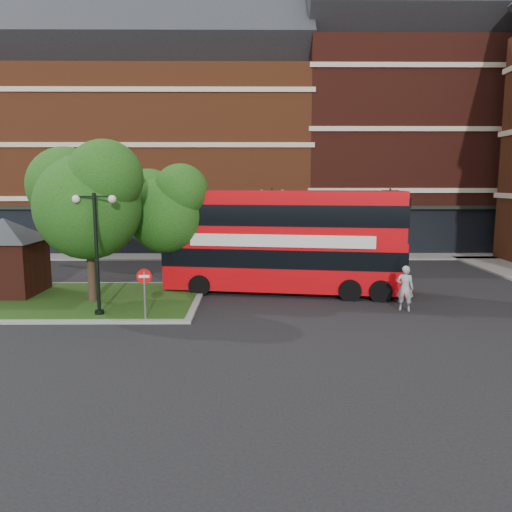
{
  "coord_description": "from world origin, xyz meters",
  "views": [
    {
      "loc": [
        0.66,
        -19.37,
        5.4
      ],
      "look_at": [
        0.84,
        3.59,
        2.0
      ],
      "focal_mm": 35.0,
      "sensor_mm": 36.0,
      "label": 1
    }
  ],
  "objects_px": {
    "bus": "(283,234)",
    "woman": "(405,288)",
    "car_white": "(296,249)",
    "car_silver": "(200,249)"
  },
  "relations": [
    {
      "from": "bus",
      "to": "car_silver",
      "type": "distance_m",
      "value": 12.56
    },
    {
      "from": "bus",
      "to": "car_white",
      "type": "bearing_deg",
      "value": 90.71
    },
    {
      "from": "car_white",
      "to": "car_silver",
      "type": "bearing_deg",
      "value": 83.52
    },
    {
      "from": "woman",
      "to": "car_white",
      "type": "height_order",
      "value": "woman"
    },
    {
      "from": "woman",
      "to": "bus",
      "type": "bearing_deg",
      "value": -13.36
    },
    {
      "from": "car_silver",
      "to": "car_white",
      "type": "xyz_separation_m",
      "value": [
        6.84,
        -0.36,
        0.04
      ]
    },
    {
      "from": "woman",
      "to": "car_silver",
      "type": "xyz_separation_m",
      "value": [
        -10.18,
        14.77,
        -0.32
      ]
    },
    {
      "from": "bus",
      "to": "woman",
      "type": "bearing_deg",
      "value": -26.82
    },
    {
      "from": "bus",
      "to": "car_silver",
      "type": "relative_size",
      "value": 3.09
    },
    {
      "from": "car_silver",
      "to": "bus",
      "type": "bearing_deg",
      "value": -158.2
    }
  ]
}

